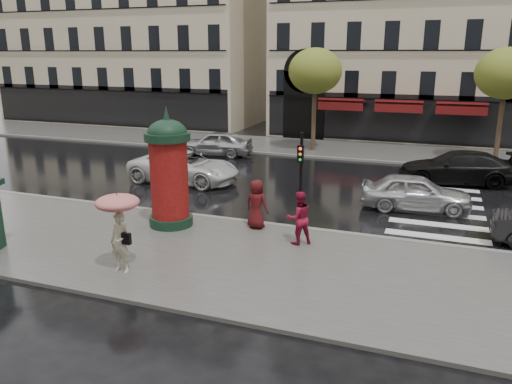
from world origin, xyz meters
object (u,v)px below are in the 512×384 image
at_px(car_silver, 416,192).
at_px(car_far_silver, 216,143).
at_px(woman_umbrella, 119,220).
at_px(traffic_light, 301,172).
at_px(morris_column, 169,169).
at_px(man_burgundy, 257,204).
at_px(woman_red, 299,218).
at_px(car_white, 184,167).
at_px(car_black, 457,167).

xyz_separation_m(car_silver, car_far_silver, (-12.54, 7.52, 0.04)).
xyz_separation_m(woman_umbrella, traffic_light, (3.93, 5.27, 0.55)).
bearing_deg(morris_column, man_burgundy, 14.31).
height_order(woman_red, car_silver, woman_red).
xyz_separation_m(morris_column, car_white, (-2.76, 6.25, -1.47)).
height_order(car_silver, car_white, car_white).
height_order(woman_umbrella, car_silver, woman_umbrella).
distance_m(man_burgundy, car_far_silver, 14.16).
bearing_deg(car_white, man_burgundy, -131.35).
height_order(man_burgundy, car_white, man_burgundy).
distance_m(woman_umbrella, woman_red, 5.84).
bearing_deg(car_silver, car_far_silver, 53.19).
bearing_deg(woman_umbrella, man_burgundy, 64.09).
relative_size(woman_umbrella, car_far_silver, 0.52).
bearing_deg(man_burgundy, car_white, -30.60).
bearing_deg(woman_umbrella, car_black, 57.72).
xyz_separation_m(woman_red, car_black, (5.14, 10.95, -0.22)).
bearing_deg(woman_red, morris_column, -40.13).
bearing_deg(car_white, woman_umbrella, -159.96).
bearing_deg(traffic_light, car_black, 60.37).
xyz_separation_m(man_burgundy, car_far_silver, (-7.22, 12.18, -0.23)).
bearing_deg(morris_column, traffic_light, 13.61).
xyz_separation_m(woman_red, traffic_light, (-0.33, 1.33, 1.23)).
bearing_deg(traffic_light, car_far_silver, 126.46).
xyz_separation_m(traffic_light, car_black, (5.47, 9.62, -1.45)).
bearing_deg(woman_red, car_white, -77.61).
xyz_separation_m(woman_umbrella, morris_column, (-0.71, 4.14, 0.53)).
bearing_deg(woman_umbrella, car_far_silver, 105.74).
bearing_deg(car_black, morris_column, -50.95).
distance_m(car_white, car_black, 13.64).
bearing_deg(car_white, car_far_silver, 12.92).
height_order(man_burgundy, car_black, man_burgundy).
relative_size(car_white, car_far_silver, 1.21).
distance_m(woman_umbrella, traffic_light, 6.59).
bearing_deg(car_far_silver, car_silver, 51.54).
bearing_deg(woman_umbrella, traffic_light, 53.26).
xyz_separation_m(car_white, car_black, (12.88, 4.50, 0.03)).
xyz_separation_m(woman_umbrella, car_white, (-3.47, 10.39, -0.93)).
distance_m(woman_umbrella, car_far_silver, 17.81).
distance_m(morris_column, car_black, 14.82).
height_order(woman_red, morris_column, morris_column).
distance_m(woman_umbrella, car_black, 17.63).
bearing_deg(traffic_light, car_silver, 48.87).
xyz_separation_m(morris_column, car_black, (10.11, 10.74, -1.44)).
xyz_separation_m(man_burgundy, morris_column, (-3.10, -0.79, 1.23)).
bearing_deg(woman_red, car_far_silver, -93.18).
bearing_deg(morris_column, woman_umbrella, -80.31).
bearing_deg(car_silver, woman_red, 142.77).
relative_size(man_burgundy, car_white, 0.32).
height_order(morris_column, traffic_light, morris_column).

